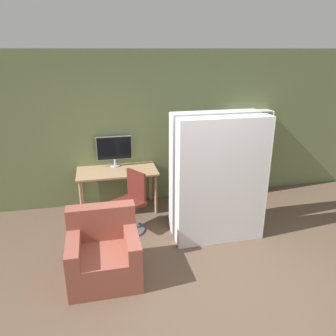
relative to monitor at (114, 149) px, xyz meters
name	(u,v)px	position (x,y,z in m)	size (l,w,h in m)	color
ground_plane	(216,294)	(0.94, -2.64, -1.05)	(16.00, 16.00, 0.00)	brown
wall_back	(165,128)	(0.94, 0.13, 0.30)	(8.00, 0.06, 2.70)	#6B7A4C
desk	(117,175)	(0.01, -0.23, -0.40)	(1.35, 0.68, 0.74)	tan
monitor	(114,149)	(0.00, 0.00, 0.00)	(0.61, 0.17, 0.54)	#B7B7BC
office_chair	(130,207)	(0.14, -0.96, -0.66)	(0.61, 0.61, 0.95)	#4C4C51
bookshelf	(241,153)	(2.39, 0.01, -0.23)	(0.86, 0.26, 1.63)	beige
mattress_near	(222,182)	(1.40, -1.54, -0.12)	(1.31, 0.26, 1.85)	silver
mattress_far	(213,172)	(1.40, -1.15, -0.12)	(1.31, 0.26, 1.85)	silver
armchair	(104,253)	(-0.30, -2.00, -0.73)	(0.85, 0.80, 0.85)	#934C3D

